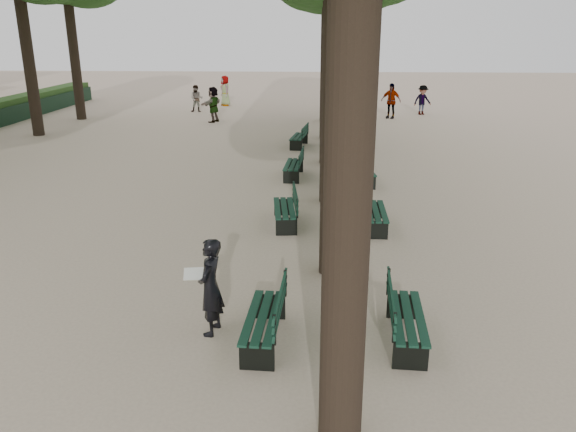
{
  "coord_description": "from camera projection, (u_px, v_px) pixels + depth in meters",
  "views": [
    {
      "loc": [
        1.18,
        -7.68,
        4.77
      ],
      "look_at": [
        0.6,
        3.0,
        1.2
      ],
      "focal_mm": 35.0,
      "sensor_mm": 36.0,
      "label": 1
    }
  ],
  "objects": [
    {
      "name": "pedestrian_d",
      "position": [
        225.0,
        91.0,
        36.4
      ],
      "size": [
        0.79,
        1.0,
        1.91
      ],
      "primitive_type": "imported",
      "rotation": [
        0.0,
        0.0,
        5.22
      ],
      "color": "#262628",
      "rests_on": "ground"
    },
    {
      "name": "pedestrian_e",
      "position": [
        213.0,
        104.0,
        29.97
      ],
      "size": [
        0.95,
        1.75,
        1.87
      ],
      "primitive_type": "imported",
      "rotation": [
        0.0,
        0.0,
        4.36
      ],
      "color": "#262628",
      "rests_on": "ground"
    },
    {
      "name": "man_with_map",
      "position": [
        211.0,
        287.0,
        9.04
      ],
      "size": [
        0.65,
        0.7,
        1.64
      ],
      "color": "black",
      "rests_on": "ground"
    },
    {
      "name": "bench_right_3",
      "position": [
        352.0,
        141.0,
        23.77
      ],
      "size": [
        0.75,
        1.85,
        0.92
      ],
      "color": "black",
      "rests_on": "ground"
    },
    {
      "name": "pedestrian_b",
      "position": [
        422.0,
        100.0,
        32.6
      ],
      "size": [
        1.14,
        0.7,
        1.68
      ],
      "primitive_type": "imported",
      "rotation": [
        0.0,
        0.0,
        0.36
      ],
      "color": "#262628",
      "rests_on": "ground"
    },
    {
      "name": "bench_left_2",
      "position": [
        293.0,
        170.0,
        18.88
      ],
      "size": [
        0.66,
        1.83,
        0.92
      ],
      "color": "black",
      "rests_on": "ground"
    },
    {
      "name": "bench_left_0",
      "position": [
        264.0,
        327.0,
        8.92
      ],
      "size": [
        0.65,
        1.82,
        0.92
      ],
      "color": "black",
      "rests_on": "ground"
    },
    {
      "name": "bench_left_3",
      "position": [
        299.0,
        141.0,
        23.78
      ],
      "size": [
        0.8,
        1.86,
        0.92
      ],
      "color": "black",
      "rests_on": "ground"
    },
    {
      "name": "pedestrian_c",
      "position": [
        391.0,
        101.0,
        31.2
      ],
      "size": [
        1.19,
        0.84,
        1.93
      ],
      "primitive_type": "imported",
      "rotation": [
        0.0,
        0.0,
        5.83
      ],
      "color": "#262628",
      "rests_on": "ground"
    },
    {
      "name": "pedestrian_a",
      "position": [
        197.0,
        99.0,
        33.66
      ],
      "size": [
        0.79,
        0.36,
        1.59
      ],
      "primitive_type": "imported",
      "rotation": [
        0.0,
        0.0,
        0.05
      ],
      "color": "#262628",
      "rests_on": "ground"
    },
    {
      "name": "ground",
      "position": [
        240.0,
        348.0,
        8.84
      ],
      "size": [
        120.0,
        120.0,
        0.0
      ],
      "primitive_type": "plane",
      "color": "#C7B097",
      "rests_on": "ground"
    },
    {
      "name": "bench_right_1",
      "position": [
        375.0,
        218.0,
        14.06
      ],
      "size": [
        0.59,
        1.81,
        0.92
      ],
      "color": "black",
      "rests_on": "ground"
    },
    {
      "name": "bench_right_0",
      "position": [
        406.0,
        327.0,
        8.93
      ],
      "size": [
        0.67,
        1.83,
        0.92
      ],
      "color": "black",
      "rests_on": "ground"
    },
    {
      "name": "bench_right_2",
      "position": [
        362.0,
        175.0,
        18.17
      ],
      "size": [
        0.81,
        1.86,
        0.92
      ],
      "color": "black",
      "rests_on": "ground"
    },
    {
      "name": "bench_left_1",
      "position": [
        285.0,
        215.0,
        14.3
      ],
      "size": [
        0.75,
        1.85,
        0.92
      ],
      "color": "black",
      "rests_on": "ground"
    }
  ]
}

